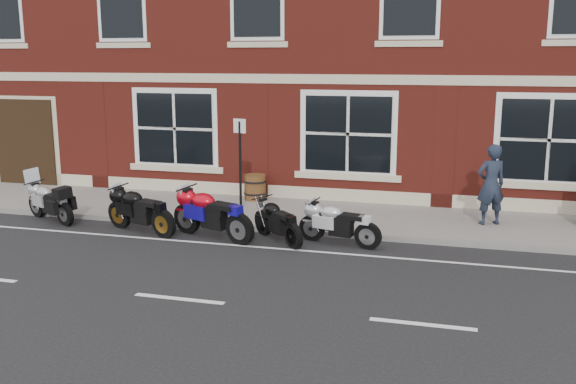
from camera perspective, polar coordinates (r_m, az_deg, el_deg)
name	(u,v)px	position (r m, az deg, el deg)	size (l,w,h in m)	color
ground	(239,248)	(13.64, -4.37, -5.03)	(80.00, 80.00, 0.00)	black
sidewalk	(278,213)	(16.38, -0.87, -1.90)	(30.00, 3.00, 0.12)	slate
kerb	(259,229)	(14.92, -2.55, -3.29)	(30.00, 0.16, 0.12)	slate
moto_touring_silver	(50,200)	(16.83, -20.41, -0.70)	(1.78, 0.94, 1.26)	black
moto_sport_red	(212,212)	(14.33, -6.78, -1.81)	(2.18, 0.95, 1.03)	black
moto_sport_black	(140,209)	(15.11, -12.99, -1.47)	(2.05, 0.86, 0.96)	black
moto_sport_silver	(338,222)	(13.82, 4.50, -2.68)	(1.88, 0.59, 0.86)	black
moto_naked_black	(278,220)	(14.03, -0.91, -2.47)	(1.45, 1.37, 0.84)	black
pedestrian_left	(491,185)	(15.60, 17.59, 0.64)	(0.69, 0.45, 1.90)	#1C2433
barrel_planter	(255,187)	(17.64, -2.94, 0.43)	(0.62, 0.62, 0.69)	#442812
parking_sign	(240,161)	(15.57, -4.27, 2.79)	(0.34, 0.10, 2.40)	black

